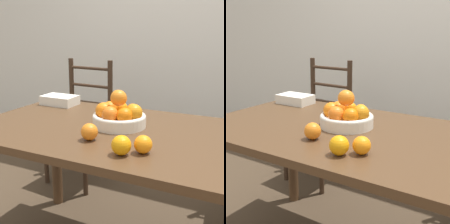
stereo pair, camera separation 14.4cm
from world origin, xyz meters
The scene contains 8 objects.
wall_back centered at (0.00, 1.49, 1.30)m, with size 8.00×0.06×2.60m.
dining_table centered at (0.00, 0.00, 0.64)m, with size 1.56×0.84×0.74m.
fruit_bowl centered at (-0.08, 0.04, 0.80)m, with size 0.26×0.26×0.18m.
orange_loose_0 centered at (-0.11, -0.20, 0.78)m, with size 0.07×0.07×0.07m.
orange_loose_1 centered at (0.15, -0.23, 0.77)m, with size 0.07×0.07×0.07m.
orange_loose_2 centered at (0.08, -0.28, 0.78)m, with size 0.08×0.08×0.08m.
chair_left centered at (-0.75, 0.75, 0.47)m, with size 0.45×0.43×0.97m.
book_stack centered at (-0.61, 0.29, 0.77)m, with size 0.22×0.14×0.06m.
Camera 1 is at (0.54, -1.28, 1.20)m, focal length 50.00 mm.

